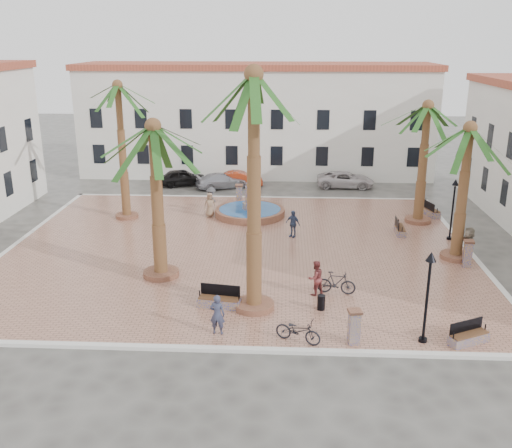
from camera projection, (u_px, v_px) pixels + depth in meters
The scene contains 35 objects.
ground at pixel (239, 250), 32.51m from camera, with size 120.00×120.00×0.00m, color #56544F.
plaza at pixel (239, 249), 32.48m from camera, with size 26.00×22.00×0.15m, color #AB735D.
kerb_n at pixel (250, 198), 42.92m from camera, with size 26.30×0.30×0.16m, color silver.
kerb_s at pixel (216, 349), 22.04m from camera, with size 26.30×0.30×0.16m, color silver.
kerb_e at pixel (470, 253), 31.85m from camera, with size 0.30×22.30×0.16m, color silver.
kerb_w at pixel (16, 245), 33.12m from camera, with size 0.30×22.30×0.16m, color silver.
building_north at pixel (256, 119), 50.00m from camera, with size 30.40×7.40×9.50m.
fountain at pixel (250, 211), 38.32m from camera, with size 4.70×4.70×2.43m.
palm_nw at pixel (118, 99), 35.58m from camera, with size 4.88×4.88×8.95m.
palm_sw at pixel (154, 146), 26.63m from camera, with size 5.80×5.80×7.90m.
palm_s at pixel (254, 101), 22.44m from camera, with size 5.79×5.79×10.44m.
palm_e at pixel (468, 145), 29.03m from camera, with size 5.33×5.33×7.43m.
palm_ne at pixel (427, 120), 35.03m from camera, with size 5.42×5.42×7.83m.
bench_s at pixel (219, 301), 25.24m from camera, with size 1.97×0.87×1.00m.
bench_se at pixel (469, 337), 22.26m from camera, with size 1.75×1.24×0.90m.
bench_e at pixel (400, 229), 34.80m from camera, with size 0.60×1.71×0.89m.
bench_ne at pixel (430, 211), 38.39m from camera, with size 1.06×1.96×0.99m.
lamppost_s at pixel (429, 282), 21.67m from camera, with size 0.41×0.41×3.78m.
lamppost_e at pixel (454, 199), 33.06m from camera, with size 0.40×0.40×3.68m.
bollard_se at pixel (354, 326), 22.10m from camera, with size 0.58×0.58×1.43m.
bollard_n at pixel (239, 194), 40.62m from camera, with size 0.55×0.55×1.48m.
bollard_e at pixel (468, 253), 29.61m from camera, with size 0.59×0.59×1.44m.
litter_bin at pixel (321, 302), 25.00m from camera, with size 0.35×0.35×0.67m, color black.
cyclist_a at pixel (217, 314), 22.81m from camera, with size 0.62×0.41×1.70m, color #343750.
bicycle_a at pixel (298, 331), 22.28m from camera, with size 0.66×1.88×0.99m, color black.
cyclist_b at pixel (316, 278), 26.33m from camera, with size 0.81×0.63×1.67m, color brown.
bicycle_b at pixel (336, 283), 26.51m from camera, with size 0.51×1.80×1.08m, color black.
pedestrian_fountain_a at pixel (210, 205), 37.88m from camera, with size 0.80×0.52×1.64m, color #907055.
pedestrian_fountain_b at pixel (293, 224), 34.05m from camera, with size 0.96×0.40×1.64m, color #354466.
pedestrian_north at pixel (211, 200), 38.65m from camera, with size 1.17×0.67×1.81m, color #414245.
pedestrian_east at pixel (468, 244), 30.34m from camera, with size 1.75×0.56×1.89m, color #766A59.
car_black at pixel (183, 177), 46.54m from camera, with size 1.61×4.01×1.37m, color black.
car_red at pixel (240, 179), 46.41m from camera, with size 1.30×3.71×1.22m, color #A43316.
car_silver at pixel (222, 181), 45.75m from camera, with size 1.72×4.23×1.23m, color #9D9DA5.
car_white at pixel (346, 180), 46.04m from camera, with size 2.11×4.58×1.27m, color beige.
Camera 1 is at (2.56, -30.34, 11.54)m, focal length 40.00 mm.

